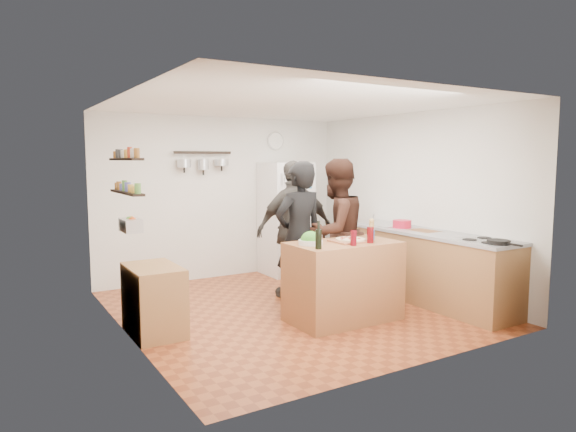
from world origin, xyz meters
TOP-DOWN VIEW (x-y plane):
  - room_shell at (0.00, 0.39)m, footprint 4.20×4.20m
  - prep_island at (0.27, -0.69)m, footprint 1.25×0.72m
  - pizza_board at (0.35, -0.71)m, footprint 0.42×0.34m
  - pizza at (0.35, -0.71)m, footprint 0.34×0.34m
  - salad_bowl at (-0.15, -0.64)m, footprint 0.27×0.27m
  - wine_bottle at (-0.23, -0.91)m, footprint 0.07×0.07m
  - wine_glass_near at (0.22, -0.93)m, footprint 0.07×0.07m
  - wine_glass_far at (0.49, -0.89)m, footprint 0.08×0.08m
  - pepper_mill at (0.72, -0.64)m, footprint 0.06×0.06m
  - salt_canister at (0.57, -0.81)m, footprint 0.08×0.08m
  - person_left at (0.03, -0.11)m, footprint 0.69×0.47m
  - person_center at (0.58, -0.12)m, footprint 1.02×0.86m
  - person_back at (0.31, 0.43)m, footprint 1.12×0.57m
  - counter_run at (1.70, -0.55)m, footprint 0.63×2.63m
  - stove_top at (1.70, -1.50)m, footprint 0.60×0.62m
  - skillet at (1.60, -1.73)m, footprint 0.24×0.24m
  - sink at (1.70, 0.30)m, footprint 0.50×0.80m
  - cutting_board at (1.70, -0.53)m, footprint 0.30×0.40m
  - red_bowl at (1.65, -0.17)m, footprint 0.25×0.25m
  - fridge at (0.95, 1.75)m, footprint 0.70×0.68m
  - wall_clock at (0.95, 2.08)m, footprint 0.30×0.03m
  - spice_shelf_lower at (-1.93, 0.20)m, footprint 0.12×1.00m
  - spice_shelf_upper at (-1.93, 0.20)m, footprint 0.12×1.00m
  - produce_basket at (-1.90, 0.20)m, footprint 0.18×0.35m
  - side_table at (-1.74, -0.03)m, footprint 0.50×0.80m
  - pot_rack at (-0.35, 2.00)m, footprint 0.90×0.04m

SIDE VIEW (x-z plane):
  - side_table at x=-1.74m, z-range 0.00..0.73m
  - counter_run at x=1.70m, z-range 0.00..0.90m
  - prep_island at x=0.27m, z-range 0.00..0.91m
  - fridge at x=0.95m, z-range 0.00..1.80m
  - stove_top at x=1.70m, z-range 0.90..0.92m
  - cutting_board at x=1.70m, z-range 0.90..0.92m
  - person_left at x=0.03m, z-range 0.00..1.83m
  - sink at x=1.70m, z-range 0.90..0.93m
  - person_back at x=0.31m, z-range 0.00..1.83m
  - pizza_board at x=0.35m, z-range 0.91..0.93m
  - person_center at x=0.58m, z-range 0.00..1.86m
  - salad_bowl at x=-0.15m, z-range 0.91..0.96m
  - pizza at x=0.35m, z-range 0.93..0.95m
  - skillet at x=1.60m, z-range 0.92..0.97m
  - red_bowl at x=1.65m, z-range 0.92..1.02m
  - salt_canister at x=0.57m, z-range 0.91..1.04m
  - wine_glass_near at x=0.22m, z-range 0.91..1.08m
  - wine_glass_far at x=0.49m, z-range 0.91..1.09m
  - pepper_mill at x=0.72m, z-range 0.91..1.10m
  - wine_bottle at x=-0.23m, z-range 0.91..1.12m
  - produce_basket at x=-1.90m, z-range 1.08..1.22m
  - room_shell at x=0.00m, z-range -0.85..3.35m
  - spice_shelf_lower at x=-1.93m, z-range 1.49..1.51m
  - spice_shelf_upper at x=-1.93m, z-range 1.84..1.86m
  - pot_rack at x=-0.35m, z-range 1.93..1.97m
  - wall_clock at x=0.95m, z-range 2.00..2.30m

